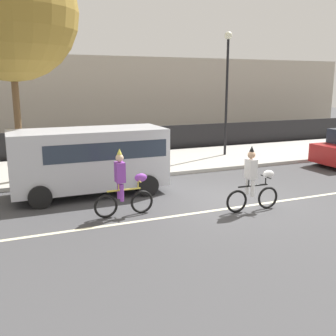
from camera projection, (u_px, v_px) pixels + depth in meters
name	position (u px, v px, depth m)	size (l,w,h in m)	color
ground_plane	(233.00, 202.00, 12.30)	(80.00, 80.00, 0.00)	#424244
road_centre_line	(242.00, 207.00, 11.85)	(36.00, 0.14, 0.01)	beige
sidewalk_curb	(157.00, 162.00, 18.13)	(60.00, 5.00, 0.15)	#ADAAA3
fence_line	(137.00, 140.00, 20.60)	(40.00, 0.08, 1.40)	black
building_backdrop	(150.00, 97.00, 29.44)	(28.00, 8.00, 5.27)	#B2A899
parade_cyclist_purple	(124.00, 187.00, 10.89)	(1.72, 0.50, 1.92)	black
parade_cyclist_zebra	(254.00, 183.00, 11.33)	(1.72, 0.50, 1.92)	black
parked_van_silver	(91.00, 156.00, 12.99)	(5.00, 2.22, 2.18)	silver
street_lamp_post	(227.00, 76.00, 18.80)	(0.36, 0.36, 5.86)	black
street_tree_near_lamp	(9.00, 12.00, 13.24)	(4.65, 4.65, 8.18)	brown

